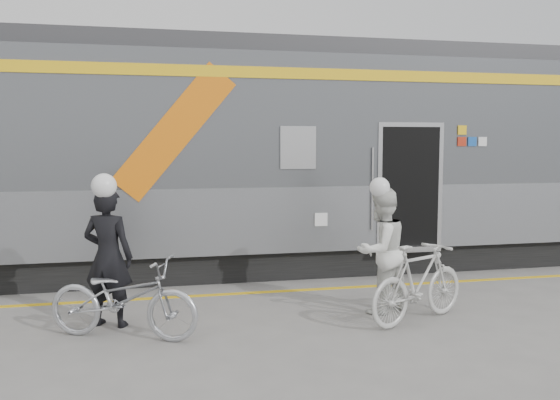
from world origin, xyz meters
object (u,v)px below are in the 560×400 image
object	(u,v)px
bicycle_right	(419,283)
woman	(381,251)
bicycle_left	(124,298)
man	(108,257)

from	to	relation	value
bicycle_right	woman	bearing A→B (deg)	3.85
woman	bicycle_right	xyz separation A→B (m)	(0.30, -0.55, -0.34)
bicycle_left	woman	world-z (taller)	woman
man	woman	bearing A→B (deg)	-158.91
bicycle_left	man	bearing A→B (deg)	43.52
man	bicycle_right	world-z (taller)	man
man	woman	xyz separation A→B (m)	(3.62, -0.15, -0.04)
bicycle_right	bicycle_left	bearing A→B (deg)	62.86
bicycle_left	woman	xyz separation A→B (m)	(3.42, 0.40, 0.36)
woman	bicycle_right	bearing A→B (deg)	93.85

